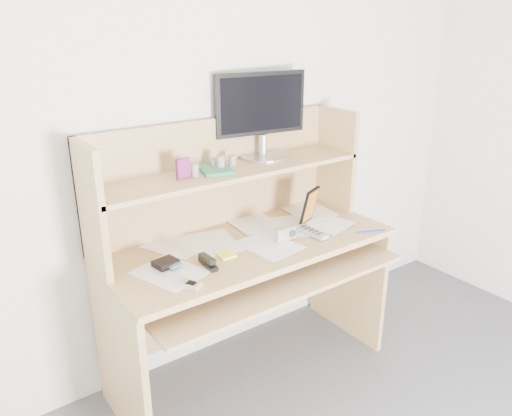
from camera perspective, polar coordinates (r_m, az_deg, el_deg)
back_wall at (r=2.49m, az=-5.03°, el=9.14°), size 3.60×0.04×2.50m
desk at (r=2.47m, az=-1.75°, el=-4.49°), size 1.40×0.70×1.30m
paper_clutter at (r=2.39m, az=-0.68°, el=-3.88°), size 1.32×0.54×0.01m
keyboard at (r=2.40m, az=2.24°, el=-6.03°), size 0.44×0.21×0.03m
tv_remote at (r=2.48m, az=6.35°, el=-2.76°), size 0.06×0.19×0.02m
flip_phone at (r=2.01m, az=-7.55°, el=-8.57°), size 0.08×0.10×0.02m
stapler at (r=2.16m, az=-5.50°, el=-6.05°), size 0.05×0.13×0.04m
wallet at (r=2.19m, az=-10.29°, el=-6.20°), size 0.11×0.09×0.02m
sticky_note_pad at (r=2.25m, az=-3.43°, el=-5.40°), size 0.07×0.07×0.01m
digital_camera at (r=2.40m, az=3.30°, el=-2.90°), size 0.11×0.05×0.06m
game_case at (r=2.58m, az=6.15°, el=0.28°), size 0.13×0.07×0.19m
blue_pen at (r=2.55m, az=12.96°, el=-2.58°), size 0.15×0.07×0.01m
card_box at (r=2.24m, az=-8.31°, el=4.47°), size 0.07×0.03×0.09m
shelf_book at (r=2.34m, az=-4.69°, el=4.41°), size 0.18×0.22×0.02m
chip_stack_a at (r=2.43m, az=-2.73°, el=5.42°), size 0.05×0.05×0.05m
chip_stack_b at (r=2.26m, az=-7.02°, el=4.30°), size 0.05×0.05×0.06m
chip_stack_c at (r=2.38m, az=-4.72°, el=5.11°), size 0.05×0.05×0.05m
chip_stack_d at (r=2.35m, az=-4.07°, el=5.13°), size 0.05×0.05×0.07m
monitor at (r=2.55m, az=0.60°, el=10.84°), size 0.50×0.25×0.43m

